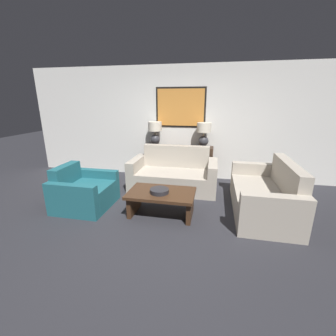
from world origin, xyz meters
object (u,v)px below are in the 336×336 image
at_px(console_table, 178,163).
at_px(couch_by_side, 265,195).
at_px(couch_by_back_wall, 174,175).
at_px(armchair_near_back_wall, 84,192).
at_px(coffee_table, 161,198).
at_px(decorative_bowl, 159,191).
at_px(table_lamp_right, 204,133).
at_px(table_lamp_left, 155,132).

height_order(console_table, couch_by_side, couch_by_side).
xyz_separation_m(couch_by_back_wall, armchair_near_back_wall, (-1.44, -1.20, -0.03)).
distance_m(console_table, armchair_near_back_wall, 2.33).
bearing_deg(coffee_table, couch_by_side, 15.48).
bearing_deg(couch_by_side, decorative_bowl, -163.25).
height_order(console_table, armchair_near_back_wall, console_table).
bearing_deg(table_lamp_right, table_lamp_left, 180.00).
height_order(couch_by_back_wall, couch_by_side, same).
bearing_deg(console_table, couch_by_side, -38.72).
bearing_deg(table_lamp_left, console_table, 0.00).
height_order(table_lamp_left, armchair_near_back_wall, table_lamp_left).
xyz_separation_m(console_table, couch_by_back_wall, (0.00, -0.64, -0.11)).
bearing_deg(couch_by_back_wall, armchair_near_back_wall, -140.20).
height_order(console_table, table_lamp_left, table_lamp_left).
distance_m(table_lamp_left, table_lamp_right, 1.15).
relative_size(console_table, armchair_near_back_wall, 1.69).
relative_size(table_lamp_right, armchair_near_back_wall, 0.58).
bearing_deg(couch_by_back_wall, table_lamp_left, 132.19).
distance_m(couch_by_side, armchair_near_back_wall, 3.20).
distance_m(couch_by_side, decorative_bowl, 1.82).
relative_size(console_table, coffee_table, 1.48).
height_order(couch_by_back_wall, coffee_table, couch_by_back_wall).
bearing_deg(decorative_bowl, table_lamp_left, 106.57).
distance_m(couch_by_back_wall, decorative_bowl, 1.28).
bearing_deg(table_lamp_right, couch_by_back_wall, -132.19).
height_order(table_lamp_right, couch_by_back_wall, table_lamp_right).
relative_size(couch_by_back_wall, coffee_table, 1.67).
xyz_separation_m(decorative_bowl, armchair_near_back_wall, (-1.43, 0.08, -0.18)).
relative_size(coffee_table, armchair_near_back_wall, 1.15).
bearing_deg(table_lamp_right, decorative_bowl, -107.00).
bearing_deg(table_lamp_left, couch_by_side, -31.02).
distance_m(table_lamp_left, couch_by_back_wall, 1.21).
height_order(table_lamp_right, coffee_table, table_lamp_right).
xyz_separation_m(console_table, couch_by_side, (1.73, -1.39, -0.11)).
bearing_deg(couch_by_back_wall, coffee_table, -89.35).
height_order(couch_by_side, coffee_table, couch_by_side).
height_order(table_lamp_right, decorative_bowl, table_lamp_right).
xyz_separation_m(coffee_table, armchair_near_back_wall, (-1.45, 0.03, -0.03)).
distance_m(console_table, decorative_bowl, 1.91).
relative_size(console_table, table_lamp_left, 2.90).
xyz_separation_m(table_lamp_right, armchair_near_back_wall, (-2.01, -1.83, -0.88)).
bearing_deg(coffee_table, decorative_bowl, -114.39).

